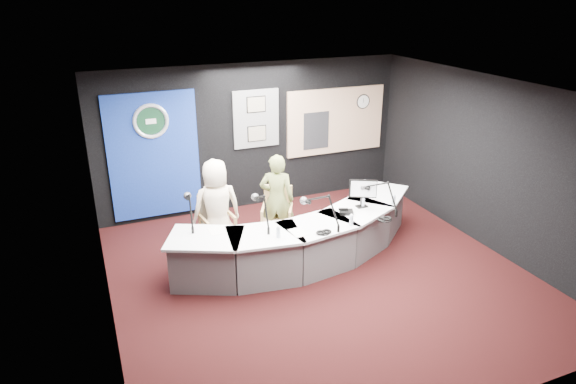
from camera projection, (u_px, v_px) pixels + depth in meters
name	position (u px, v px, depth m)	size (l,w,h in m)	color
ground	(320.00, 275.00, 7.79)	(6.00, 6.00, 0.00)	black
ceiling	(325.00, 91.00, 6.74)	(6.00, 6.00, 0.02)	silver
wall_back	(254.00, 137.00, 9.84)	(6.00, 0.02, 2.80)	black
wall_front	(467.00, 301.00, 4.69)	(6.00, 0.02, 2.80)	black
wall_left	(100.00, 225.00, 6.20)	(0.02, 6.00, 2.80)	black
wall_right	(488.00, 164.00, 8.33)	(0.02, 6.00, 2.80)	black
broadcast_desk	(303.00, 239.00, 8.10)	(4.50, 1.90, 0.75)	silver
backdrop_panel	(154.00, 156.00, 9.19)	(1.60, 0.05, 2.30)	navy
agency_seal	(151.00, 121.00, 8.91)	(0.63, 0.63, 0.07)	silver
seal_center	(151.00, 121.00, 8.92)	(0.48, 0.48, 0.01)	#0E341D
pinboard	(256.00, 119.00, 9.70)	(0.90, 0.04, 1.10)	slate
framed_photo_upper	(256.00, 104.00, 9.57)	(0.34, 0.02, 0.27)	#7C705A
framed_photo_lower	(257.00, 134.00, 9.78)	(0.34, 0.02, 0.27)	#7C705A
booth_window_frame	(336.00, 121.00, 10.38)	(2.12, 0.06, 1.32)	tan
booth_glow	(336.00, 121.00, 10.37)	(2.00, 0.02, 1.20)	#D9AE89
equipment_rack	(316.00, 131.00, 10.25)	(0.55, 0.02, 0.75)	black
wall_clock	(363.00, 102.00, 10.44)	(0.28, 0.28, 0.01)	white
armchair_left	(218.00, 225.00, 8.32)	(0.53, 0.53, 0.95)	tan
armchair_right	(277.00, 214.00, 8.62)	(0.59, 0.59, 1.05)	tan
draped_jacket	(214.00, 211.00, 8.48)	(0.50, 0.10, 0.70)	slate
person_man	(217.00, 207.00, 8.20)	(0.78, 0.50, 1.59)	#F9E5C7
person_woman	(277.00, 200.00, 8.52)	(0.57, 0.38, 1.57)	olive
computer_monitor	(363.00, 189.00, 8.21)	(0.49, 0.03, 0.33)	black
desk_phone	(346.00, 212.00, 8.07)	(0.21, 0.17, 0.05)	black
headphones_near	(384.00, 219.00, 7.85)	(0.24, 0.24, 0.04)	black
headphones_far	(324.00, 232.00, 7.43)	(0.20, 0.20, 0.03)	black
paper_stack	(216.00, 231.00, 7.51)	(0.20, 0.28, 0.00)	white
notepad	(298.00, 232.00, 7.46)	(0.20, 0.29, 0.00)	white
boom_mic_a	(189.00, 206.00, 7.61)	(0.20, 0.74, 0.60)	black
boom_mic_b	(261.00, 207.00, 7.57)	(0.16, 0.74, 0.60)	black
boom_mic_c	(321.00, 208.00, 7.54)	(0.44, 0.65, 0.60)	black
boom_mic_d	(380.00, 194.00, 8.05)	(0.41, 0.67, 0.60)	black
water_bottles	(339.00, 214.00, 7.86)	(2.25, 0.59, 0.18)	silver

